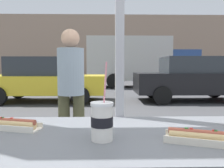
% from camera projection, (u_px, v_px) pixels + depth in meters
% --- Properties ---
extents(ground_plane, '(60.00, 60.00, 0.00)m').
position_uv_depth(ground_plane, '(109.00, 98.00, 9.30)').
color(ground_plane, '#424244').
extents(sidewalk_strip, '(16.00, 2.80, 0.13)m').
position_uv_depth(sidewalk_strip, '(113.00, 161.00, 2.92)').
color(sidewalk_strip, '#B2ADA3').
rests_on(sidewalk_strip, ground).
extents(building_facade_far, '(28.00, 1.20, 6.45)m').
position_uv_depth(building_facade_far, '(108.00, 48.00, 22.65)').
color(building_facade_far, gray).
rests_on(building_facade_far, ground).
extents(soda_cup_left, '(0.09, 0.09, 0.31)m').
position_uv_depth(soda_cup_left, '(102.00, 121.00, 0.87)').
color(soda_cup_left, silver).
rests_on(soda_cup_left, window_counter).
extents(hotdog_tray_near, '(0.26, 0.17, 0.05)m').
position_uv_depth(hotdog_tray_near, '(196.00, 136.00, 0.85)').
color(hotdog_tray_near, beige).
rests_on(hotdog_tray_near, window_counter).
extents(hotdog_tray_far, '(0.26, 0.15, 0.05)m').
position_uv_depth(hotdog_tray_far, '(15.00, 124.00, 1.03)').
color(hotdog_tray_far, silver).
rests_on(hotdog_tray_far, window_counter).
extents(parked_car_yellow, '(4.49, 1.99, 1.66)m').
position_uv_depth(parked_car_yellow, '(45.00, 79.00, 8.33)').
color(parked_car_yellow, gold).
rests_on(parked_car_yellow, ground).
extents(parked_car_black, '(4.27, 1.92, 1.68)m').
position_uv_depth(parked_car_black, '(192.00, 79.00, 8.45)').
color(parked_car_black, black).
rests_on(parked_car_black, ground).
extents(box_truck, '(6.92, 2.44, 3.15)m').
position_uv_depth(box_truck, '(139.00, 61.00, 14.32)').
color(box_truck, beige).
rests_on(box_truck, ground).
extents(pedestrian, '(0.32, 0.32, 1.63)m').
position_uv_depth(pedestrian, '(71.00, 87.00, 2.69)').
color(pedestrian, '#47472E').
rests_on(pedestrian, sidewalk_strip).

